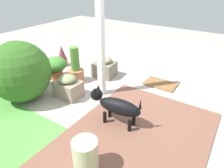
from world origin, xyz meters
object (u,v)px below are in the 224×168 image
stone_planter_mid (68,87)px  porch_pillar (100,37)px  stone_planter_nearest (104,67)px  round_shrub (20,72)px  terracotta_pot_broad (55,66)px  dog (116,105)px  doormat (160,84)px  terracotta_pot_tall (76,70)px  terracotta_pot_spiky (62,56)px  ceramic_urn (86,156)px

stone_planter_mid → porch_pillar: bearing=-136.9°
stone_planter_nearest → round_shrub: round_shrub is taller
terracotta_pot_broad → dog: (-1.88, 0.58, 0.04)m
stone_planter_mid → round_shrub: 0.84m
porch_pillar → terracotta_pot_broad: (1.20, 0.02, -0.79)m
terracotta_pot_broad → stone_planter_mid: bearing=152.2°
doormat → terracotta_pot_broad: bearing=25.2°
round_shrub → terracotta_pot_tall: bearing=-108.5°
dog → terracotta_pot_spiky: bearing=-27.0°
stone_planter_mid → doormat: stone_planter_mid is taller
terracotta_pot_broad → round_shrub: bearing=99.3°
porch_pillar → round_shrub: bearing=40.1°
stone_planter_mid → dog: dog is taller
stone_planter_nearest → terracotta_pot_tall: (0.34, 0.53, 0.06)m
terracotta_pot_spiky → terracotta_pot_tall: bearing=152.2°
ceramic_urn → doormat: bearing=-88.9°
stone_planter_nearest → terracotta_pot_spiky: terracotta_pot_spiky is taller
stone_planter_nearest → dog: (-1.07, 1.23, 0.12)m
round_shrub → ceramic_urn: round_shrub is taller
ceramic_urn → stone_planter_nearest: bearing=-59.8°
porch_pillar → doormat: 1.61m
stone_planter_mid → terracotta_pot_tall: 0.59m
terracotta_pot_broad → stone_planter_nearest: bearing=-141.4°
terracotta_pot_broad → terracotta_pot_spiky: terracotta_pot_spiky is taller
stone_planter_nearest → terracotta_pot_broad: bearing=38.6°
round_shrub → ceramic_urn: bearing=162.9°
terracotta_pot_spiky → terracotta_pot_tall: terracotta_pot_tall is taller
porch_pillar → terracotta_pot_tall: size_ratio=2.90×
round_shrub → ceramic_urn: (-1.90, 0.58, -0.31)m
stone_planter_mid → terracotta_pot_spiky: terracotta_pot_spiky is taller
dog → ceramic_urn: bearing=100.3°
terracotta_pot_spiky → ceramic_urn: bearing=140.0°
porch_pillar → terracotta_pot_spiky: 1.85m
stone_planter_nearest → stone_planter_mid: stone_planter_nearest is taller
stone_planter_nearest → terracotta_pot_broad: (0.81, 0.65, 0.08)m
terracotta_pot_broad → terracotta_pot_tall: size_ratio=0.68×
stone_planter_mid → dog: 1.15m
porch_pillar → stone_planter_nearest: porch_pillar is taller
stone_planter_nearest → stone_planter_mid: size_ratio=1.01×
ceramic_urn → terracotta_pot_tall: bearing=-45.2°
stone_planter_nearest → terracotta_pot_broad: terracotta_pot_broad is taller
stone_planter_mid → round_shrub: round_shrub is taller
round_shrub → terracotta_pot_broad: size_ratio=2.07×
round_shrub → terracotta_pot_tall: round_shrub is taller
dog → doormat: dog is taller
terracotta_pot_spiky → terracotta_pot_tall: (-0.84, 0.44, 0.02)m
terracotta_pot_spiky → ceramic_urn: terracotta_pot_spiky is taller
round_shrub → porch_pillar: bearing=-139.9°
porch_pillar → dog: (-0.68, 0.60, -0.75)m
terracotta_pot_spiky → dog: 2.52m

